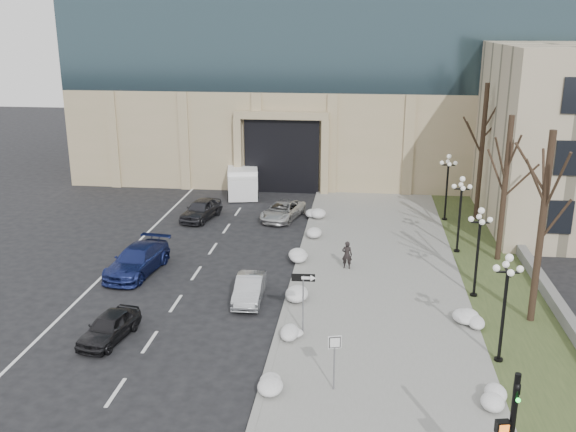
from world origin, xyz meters
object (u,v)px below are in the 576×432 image
car_b (249,289)px  lamppost_d (447,178)px  lamppost_b (479,240)px  car_c (137,260)px  keep_sign (335,351)px  pedestrian (347,255)px  car_a (109,327)px  one_way_sign (307,285)px  lamppost_a (506,294)px  car_d (283,211)px  box_truck (243,180)px  lamppost_c (461,204)px  car_e (201,209)px

car_b → lamppost_d: lamppost_d is taller
lamppost_b → lamppost_d: (0.00, 13.00, 0.00)m
car_c → lamppost_b: 18.21m
car_c → keep_sign: bearing=-35.5°
pedestrian → keep_sign: 12.46m
car_b → car_c: car_c is taller
car_a → one_way_sign: one_way_sign is taller
keep_sign → lamppost_a: size_ratio=0.49×
one_way_sign → car_d: bearing=98.1°
box_truck → keep_sign: size_ratio=2.99×
car_c → lamppost_b: size_ratio=1.10×
car_b → lamppost_a: lamppost_a is taller
car_d → car_a: bearing=-91.0°
box_truck → lamppost_b: bearing=-61.9°
car_a → lamppost_b: lamppost_b is taller
keep_sign → lamppost_c: lamppost_c is taller
one_way_sign → lamppost_c: lamppost_c is taller
keep_sign → pedestrian: bearing=73.5°
box_truck → lamppost_b: size_ratio=1.48×
car_a → lamppost_d: (16.60, 19.49, 2.45)m
car_a → car_e: size_ratio=0.86×
car_b → pedestrian: bearing=42.0°
car_d → box_truck: (-4.17, 6.98, 0.41)m
box_truck → lamppost_c: bearing=-50.0°
car_d → lamppost_a: (11.29, -18.60, 2.45)m
box_truck → one_way_sign: one_way_sign is taller
car_a → car_b: bearing=51.6°
one_way_sign → lamppost_b: (8.04, 4.96, 0.68)m
one_way_sign → keep_sign: bearing=-75.2°
car_a → car_b: (5.37, 4.81, 0.00)m
car_c → lamppost_d: 21.68m
car_b → one_way_sign: one_way_sign is taller
car_b → car_e: bearing=111.3°
car_c → car_d: (6.73, 10.92, -0.13)m
car_d → lamppost_b: size_ratio=0.95×
car_d → lamppost_c: bearing=-11.4°
car_c → lamppost_b: bearing=3.8°
car_d → car_b: bearing=-74.7°
car_c → lamppost_a: bearing=-15.6°
car_c → lamppost_b: (18.02, -1.18, 2.31)m
pedestrian → car_e: bearing=-33.1°
car_b → lamppost_b: bearing=6.1°
car_a → lamppost_b: size_ratio=0.76×
car_a → lamppost_a: lamppost_a is taller
lamppost_b → car_b: bearing=-171.5°
car_e → car_b: bearing=-54.1°
car_d → lamppost_c: size_ratio=0.95×
car_e → pedestrian: (10.48, -8.43, 0.20)m
one_way_sign → car_a: bearing=-172.6°
car_e → lamppost_c: size_ratio=0.89×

